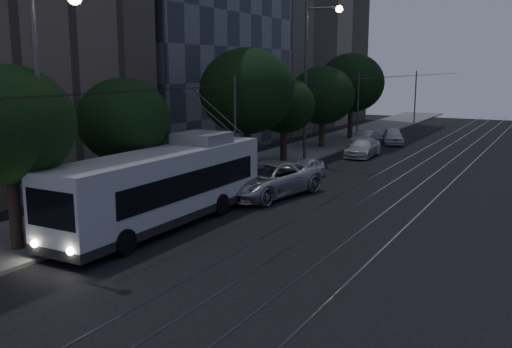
{
  "coord_description": "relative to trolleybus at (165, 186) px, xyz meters",
  "views": [
    {
      "loc": [
        10.16,
        -15.87,
        6.46
      ],
      "look_at": [
        -0.81,
        4.13,
        2.16
      ],
      "focal_mm": 40.0,
      "sensor_mm": 36.0,
      "label": 1
    }
  ],
  "objects": [
    {
      "name": "pickup_silver",
      "position": [
        1.26,
        6.69,
        -0.78
      ],
      "size": [
        3.99,
        6.67,
        1.74
      ],
      "primitive_type": "imported",
      "rotation": [
        0.0,
        0.0,
        -0.19
      ],
      "color": "silver",
      "rests_on": "ground"
    },
    {
      "name": "tree_0",
      "position": [
        -2.4,
        -5.39,
        2.86
      ],
      "size": [
        4.53,
        4.53,
        6.57
      ],
      "color": "black",
      "rests_on": "ground"
    },
    {
      "name": "tree_1",
      "position": [
        -2.9,
        0.93,
        2.48
      ],
      "size": [
        4.13,
        4.13,
        6.01
      ],
      "color": "black",
      "rests_on": "ground"
    },
    {
      "name": "car_white_a",
      "position": [
        1.08,
        11.61,
        -1.04
      ],
      "size": [
        1.5,
        3.59,
        1.22
      ],
      "primitive_type": "imported",
      "rotation": [
        0.0,
        0.0,
        0.02
      ],
      "color": "white",
      "rests_on": "ground"
    },
    {
      "name": "streetlamp_far",
      "position": [
        -0.68,
        16.54,
        4.67
      ],
      "size": [
        2.53,
        0.44,
        10.53
      ],
      "color": "#525254",
      "rests_on": "ground"
    },
    {
      "name": "tree_4",
      "position": [
        -2.9,
        23.98,
        2.57
      ],
      "size": [
        5.07,
        5.07,
        6.51
      ],
      "color": "black",
      "rests_on": "ground"
    },
    {
      "name": "ground",
      "position": [
        4.1,
        -2.39,
        -1.65
      ],
      "size": [
        120.0,
        120.0,
        0.0
      ],
      "primitive_type": "plane",
      "color": "black",
      "rests_on": "ground"
    },
    {
      "name": "tram_rails",
      "position": [
        6.6,
        17.61,
        -1.64
      ],
      "size": [
        4.52,
        90.0,
        0.02
      ],
      "color": "gray",
      "rests_on": "ground"
    },
    {
      "name": "car_white_c",
      "position": [
        -0.2,
        26.61,
        -1.01
      ],
      "size": [
        1.4,
        3.89,
        1.28
      ],
      "primitive_type": "imported",
      "rotation": [
        0.0,
        0.0,
        0.01
      ],
      "color": "silver",
      "rests_on": "ground"
    },
    {
      "name": "car_white_b",
      "position": [
        1.37,
        21.52,
        -1.0
      ],
      "size": [
        1.82,
        4.43,
        1.28
      ],
      "primitive_type": "imported",
      "rotation": [
        0.0,
        0.0,
        0.01
      ],
      "color": "silver",
      "rests_on": "ground"
    },
    {
      "name": "trolleybus",
      "position": [
        0.0,
        0.0,
        0.0
      ],
      "size": [
        2.65,
        12.02,
        5.63
      ],
      "rotation": [
        0.0,
        0.0,
        -0.0
      ],
      "color": "silver",
      "rests_on": "ground"
    },
    {
      "name": "car_white_d",
      "position": [
        1.4,
        29.31,
        -0.96
      ],
      "size": [
        2.88,
        4.33,
        1.37
      ],
      "primitive_type": "imported",
      "rotation": [
        0.0,
        0.0,
        0.34
      ],
      "color": "white",
      "rests_on": "ground"
    },
    {
      "name": "sidewalk",
      "position": [
        -3.4,
        17.61,
        -1.57
      ],
      "size": [
        5.0,
        90.0,
        0.15
      ],
      "primitive_type": "cube",
      "color": "gray",
      "rests_on": "ground"
    },
    {
      "name": "tree_5",
      "position": [
        -2.9,
        30.67,
        3.4
      ],
      "size": [
        5.79,
        5.79,
        7.66
      ],
      "color": "black",
      "rests_on": "ground"
    },
    {
      "name": "streetlamp_near",
      "position": [
        -0.7,
        -5.14,
        3.82
      ],
      "size": [
        2.2,
        0.44,
        8.97
      ],
      "color": "#525254",
      "rests_on": "ground"
    },
    {
      "name": "tree_2",
      "position": [
        -2.4,
        11.02,
        3.39
      ],
      "size": [
        5.59,
        5.59,
        7.57
      ],
      "color": "black",
      "rests_on": "ground"
    },
    {
      "name": "tree_3",
      "position": [
        -2.4,
        16.0,
        2.27
      ],
      "size": [
        4.15,
        4.15,
        5.8
      ],
      "color": "black",
      "rests_on": "ground"
    },
    {
      "name": "overhead_wires",
      "position": [
        -0.87,
        17.61,
        1.82
      ],
      "size": [
        2.23,
        90.0,
        6.0
      ],
      "color": "black",
      "rests_on": "ground"
    }
  ]
}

